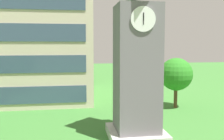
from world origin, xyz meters
The scene contains 2 objects.
clock_tower centered at (3.26, 4.72, 5.12)m, with size 4.01×4.01×11.38m.
tree_by_building centered at (9.64, 12.80, 3.62)m, with size 3.50×3.50×5.39m.
Camera 1 is at (-1.21, -12.80, 6.73)m, focal length 40.76 mm.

